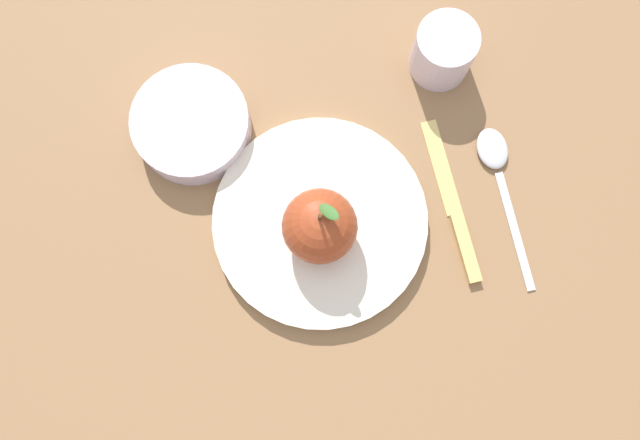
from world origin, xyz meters
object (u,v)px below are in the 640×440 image
cup (444,50)px  spoon (499,170)px  dinner_plate (320,222)px  side_bowl (191,124)px  apple (320,227)px  knife (456,215)px

cup → spoon: 0.15m
dinner_plate → side_bowl: (-0.08, 0.16, 0.01)m
apple → knife: 0.16m
knife → cup: bearing=67.2°
apple → side_bowl: bearing=112.4°
cup → spoon: cup is taller
dinner_plate → apple: apple is taller
side_bowl → spoon: bearing=-34.9°
dinner_plate → spoon: 0.21m
dinner_plate → side_bowl: size_ratio=1.80×
knife → side_bowl: bearing=134.3°
apple → side_bowl: (-0.07, 0.17, -0.03)m
side_bowl → knife: side_bowl is taller
side_bowl → spoon: (0.28, -0.20, -0.02)m
side_bowl → knife: (0.21, -0.22, -0.02)m
dinner_plate → side_bowl: bearing=115.9°
cup → knife: 0.18m
cup → knife: cup is taller
side_bowl → cup: cup is taller
apple → side_bowl: 0.19m
apple → knife: size_ratio=0.50×
dinner_plate → cup: 0.23m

